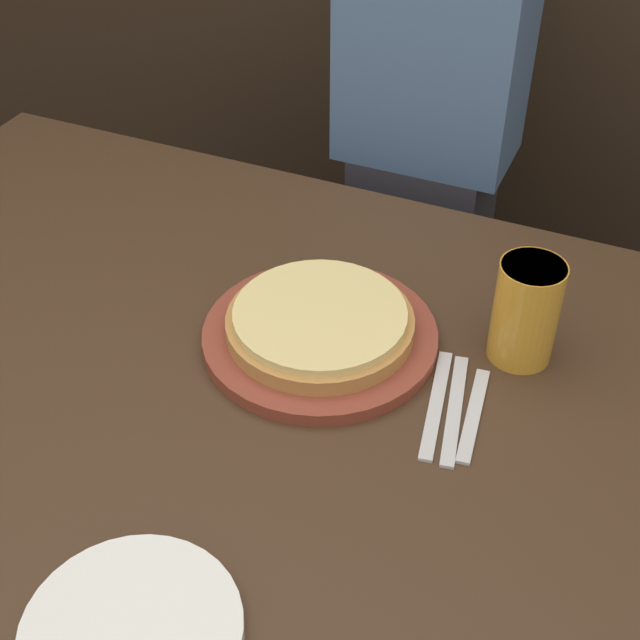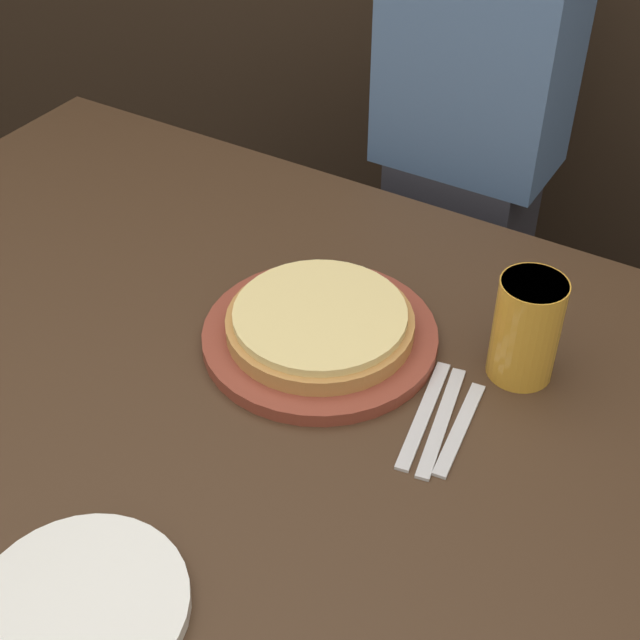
{
  "view_description": "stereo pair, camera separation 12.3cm",
  "coord_description": "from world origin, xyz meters",
  "px_view_note": "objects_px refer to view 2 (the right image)",
  "views": [
    {
      "loc": [
        0.42,
        -0.74,
        1.6
      ],
      "look_at": [
        0.04,
        0.13,
        0.81
      ],
      "focal_mm": 50.0,
      "sensor_mm": 36.0,
      "label": 1
    },
    {
      "loc": [
        0.53,
        -0.68,
        1.6
      ],
      "look_at": [
        0.04,
        0.13,
        0.81
      ],
      "focal_mm": 50.0,
      "sensor_mm": 36.0,
      "label": 2
    }
  ],
  "objects_px": {
    "fork": "(424,414)",
    "diner_person": "(460,200)",
    "dinner_knife": "(442,421)",
    "spoon": "(460,429)",
    "pizza_on_board": "(320,329)",
    "beer_glass": "(527,325)",
    "dinner_plate": "(81,607)"
  },
  "relations": [
    {
      "from": "fork",
      "to": "diner_person",
      "type": "height_order",
      "value": "diner_person"
    },
    {
      "from": "dinner_knife",
      "to": "spoon",
      "type": "bearing_deg",
      "value": -0.0
    },
    {
      "from": "pizza_on_board",
      "to": "spoon",
      "type": "height_order",
      "value": "pizza_on_board"
    },
    {
      "from": "dinner_knife",
      "to": "diner_person",
      "type": "relative_size",
      "value": 0.15
    },
    {
      "from": "beer_glass",
      "to": "diner_person",
      "type": "distance_m",
      "value": 0.64
    },
    {
      "from": "beer_glass",
      "to": "diner_person",
      "type": "relative_size",
      "value": 0.11
    },
    {
      "from": "diner_person",
      "to": "dinner_plate",
      "type": "bearing_deg",
      "value": -87.13
    },
    {
      "from": "dinner_plate",
      "to": "fork",
      "type": "distance_m",
      "value": 0.47
    },
    {
      "from": "pizza_on_board",
      "to": "dinner_knife",
      "type": "xyz_separation_m",
      "value": [
        0.21,
        -0.05,
        -0.02
      ]
    },
    {
      "from": "dinner_plate",
      "to": "dinner_knife",
      "type": "xyz_separation_m",
      "value": [
        0.21,
        0.44,
        -0.01
      ]
    },
    {
      "from": "fork",
      "to": "beer_glass",
      "type": "bearing_deg",
      "value": 62.6
    },
    {
      "from": "beer_glass",
      "to": "spoon",
      "type": "relative_size",
      "value": 0.88
    },
    {
      "from": "spoon",
      "to": "diner_person",
      "type": "distance_m",
      "value": 0.73
    },
    {
      "from": "spoon",
      "to": "diner_person",
      "type": "height_order",
      "value": "diner_person"
    },
    {
      "from": "beer_glass",
      "to": "dinner_plate",
      "type": "relative_size",
      "value": 0.66
    },
    {
      "from": "beer_glass",
      "to": "fork",
      "type": "xyz_separation_m",
      "value": [
        -0.07,
        -0.14,
        -0.08
      ]
    },
    {
      "from": "dinner_plate",
      "to": "diner_person",
      "type": "xyz_separation_m",
      "value": [
        -0.06,
        1.11,
        -0.12
      ]
    },
    {
      "from": "dinner_knife",
      "to": "spoon",
      "type": "xyz_separation_m",
      "value": [
        0.03,
        -0.0,
        0.0
      ]
    },
    {
      "from": "fork",
      "to": "spoon",
      "type": "bearing_deg",
      "value": -0.0
    },
    {
      "from": "pizza_on_board",
      "to": "spoon",
      "type": "bearing_deg",
      "value": -12.84
    },
    {
      "from": "pizza_on_board",
      "to": "fork",
      "type": "distance_m",
      "value": 0.2
    },
    {
      "from": "pizza_on_board",
      "to": "dinner_knife",
      "type": "distance_m",
      "value": 0.22
    },
    {
      "from": "spoon",
      "to": "dinner_knife",
      "type": "bearing_deg",
      "value": 180.0
    },
    {
      "from": "spoon",
      "to": "diner_person",
      "type": "xyz_separation_m",
      "value": [
        -0.29,
        0.67,
        -0.11
      ]
    },
    {
      "from": "pizza_on_board",
      "to": "spoon",
      "type": "distance_m",
      "value": 0.25
    },
    {
      "from": "pizza_on_board",
      "to": "diner_person",
      "type": "distance_m",
      "value": 0.63
    },
    {
      "from": "pizza_on_board",
      "to": "dinner_knife",
      "type": "height_order",
      "value": "pizza_on_board"
    },
    {
      "from": "pizza_on_board",
      "to": "diner_person",
      "type": "xyz_separation_m",
      "value": [
        -0.05,
        0.61,
        -0.13
      ]
    },
    {
      "from": "beer_glass",
      "to": "dinner_knife",
      "type": "bearing_deg",
      "value": -108.86
    },
    {
      "from": "spoon",
      "to": "dinner_plate",
      "type": "bearing_deg",
      "value": -117.67
    },
    {
      "from": "fork",
      "to": "spoon",
      "type": "distance_m",
      "value": 0.05
    },
    {
      "from": "dinner_plate",
      "to": "spoon",
      "type": "height_order",
      "value": "dinner_plate"
    }
  ]
}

